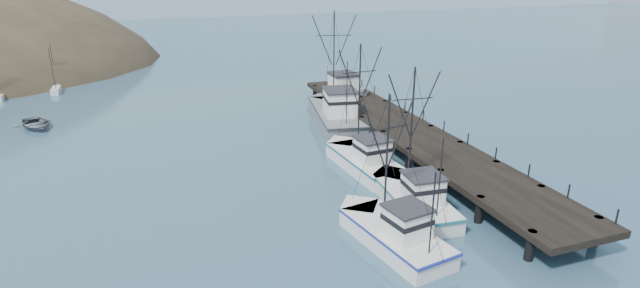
{
  "coord_description": "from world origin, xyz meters",
  "views": [
    {
      "loc": [
        -9.43,
        -24.48,
        17.11
      ],
      "look_at": [
        4.05,
        13.37,
        2.5
      ],
      "focal_mm": 28.0,
      "sensor_mm": 36.0,
      "label": 1
    }
  ],
  "objects_px": {
    "pier": "(407,131)",
    "trawler_far": "(363,159)",
    "trawler_near": "(413,198)",
    "trawler_mid": "(392,233)",
    "pickup_truck": "(347,90)",
    "pier_shed": "(343,84)",
    "motorboat": "(36,128)",
    "work_vessel": "(336,114)"
  },
  "relations": [
    {
      "from": "pier",
      "to": "motorboat",
      "type": "xyz_separation_m",
      "value": [
        -35.41,
        19.35,
        -1.69
      ]
    },
    {
      "from": "trawler_far",
      "to": "motorboat",
      "type": "xyz_separation_m",
      "value": [
        -29.27,
        22.65,
        -0.82
      ]
    },
    {
      "from": "trawler_mid",
      "to": "trawler_far",
      "type": "xyz_separation_m",
      "value": [
        3.49,
        12.23,
        0.0
      ]
    },
    {
      "from": "work_vessel",
      "to": "trawler_near",
      "type": "bearing_deg",
      "value": -95.52
    },
    {
      "from": "pickup_truck",
      "to": "trawler_mid",
      "type": "bearing_deg",
      "value": 144.36
    },
    {
      "from": "trawler_near",
      "to": "pickup_truck",
      "type": "xyz_separation_m",
      "value": [
        5.04,
        24.86,
        1.98
      ]
    },
    {
      "from": "pier",
      "to": "pier_shed",
      "type": "bearing_deg",
      "value": 94.52
    },
    {
      "from": "pier_shed",
      "to": "motorboat",
      "type": "height_order",
      "value": "pier_shed"
    },
    {
      "from": "trawler_far",
      "to": "motorboat",
      "type": "relative_size",
      "value": 2.04
    },
    {
      "from": "pier",
      "to": "trawler_far",
      "type": "bearing_deg",
      "value": -151.78
    },
    {
      "from": "pier",
      "to": "work_vessel",
      "type": "height_order",
      "value": "work_vessel"
    },
    {
      "from": "pier_shed",
      "to": "motorboat",
      "type": "xyz_separation_m",
      "value": [
        -34.31,
        5.41,
        -3.42
      ]
    },
    {
      "from": "trawler_far",
      "to": "work_vessel",
      "type": "distance_m",
      "value": 12.69
    },
    {
      "from": "pier_shed",
      "to": "pickup_truck",
      "type": "xyz_separation_m",
      "value": [
        0.28,
        -0.6,
        -0.62
      ]
    },
    {
      "from": "pier",
      "to": "trawler_far",
      "type": "relative_size",
      "value": 3.94
    },
    {
      "from": "trawler_mid",
      "to": "pickup_truck",
      "type": "distance_m",
      "value": 30.25
    },
    {
      "from": "work_vessel",
      "to": "pier_shed",
      "type": "height_order",
      "value": "work_vessel"
    },
    {
      "from": "trawler_mid",
      "to": "trawler_far",
      "type": "height_order",
      "value": "trawler_far"
    },
    {
      "from": "trawler_near",
      "to": "work_vessel",
      "type": "relative_size",
      "value": 0.71
    },
    {
      "from": "work_vessel",
      "to": "trawler_far",
      "type": "bearing_deg",
      "value": -100.39
    },
    {
      "from": "trawler_far",
      "to": "pickup_truck",
      "type": "height_order",
      "value": "trawler_far"
    },
    {
      "from": "trawler_mid",
      "to": "work_vessel",
      "type": "distance_m",
      "value": 25.37
    },
    {
      "from": "trawler_near",
      "to": "motorboat",
      "type": "relative_size",
      "value": 1.96
    },
    {
      "from": "trawler_mid",
      "to": "work_vessel",
      "type": "bearing_deg",
      "value": 76.84
    },
    {
      "from": "trawler_near",
      "to": "motorboat",
      "type": "bearing_deg",
      "value": 133.75
    },
    {
      "from": "pier",
      "to": "trawler_far",
      "type": "distance_m",
      "value": 7.03
    },
    {
      "from": "trawler_far",
      "to": "pier_shed",
      "type": "height_order",
      "value": "trawler_far"
    },
    {
      "from": "trawler_far",
      "to": "pier",
      "type": "bearing_deg",
      "value": 28.22
    },
    {
      "from": "pier",
      "to": "pier_shed",
      "type": "distance_m",
      "value": 14.09
    },
    {
      "from": "pier_shed",
      "to": "trawler_far",
      "type": "bearing_deg",
      "value": -106.31
    },
    {
      "from": "trawler_near",
      "to": "trawler_mid",
      "type": "distance_m",
      "value": 5.5
    },
    {
      "from": "trawler_mid",
      "to": "motorboat",
      "type": "bearing_deg",
      "value": 126.47
    },
    {
      "from": "pier",
      "to": "motorboat",
      "type": "bearing_deg",
      "value": 151.35
    },
    {
      "from": "trawler_near",
      "to": "trawler_far",
      "type": "bearing_deg",
      "value": 91.99
    },
    {
      "from": "trawler_near",
      "to": "pier_shed",
      "type": "distance_m",
      "value": 26.03
    },
    {
      "from": "trawler_mid",
      "to": "pier_shed",
      "type": "height_order",
      "value": "trawler_mid"
    },
    {
      "from": "trawler_mid",
      "to": "pickup_truck",
      "type": "relative_size",
      "value": 1.75
    },
    {
      "from": "pickup_truck",
      "to": "motorboat",
      "type": "distance_m",
      "value": 35.22
    },
    {
      "from": "trawler_near",
      "to": "pickup_truck",
      "type": "height_order",
      "value": "trawler_near"
    },
    {
      "from": "work_vessel",
      "to": "motorboat",
      "type": "bearing_deg",
      "value": 162.12
    },
    {
      "from": "pier",
      "to": "trawler_near",
      "type": "bearing_deg",
      "value": -116.97
    },
    {
      "from": "trawler_near",
      "to": "trawler_mid",
      "type": "xyz_separation_m",
      "value": [
        -3.77,
        -4.01,
        -0.0
      ]
    }
  ]
}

